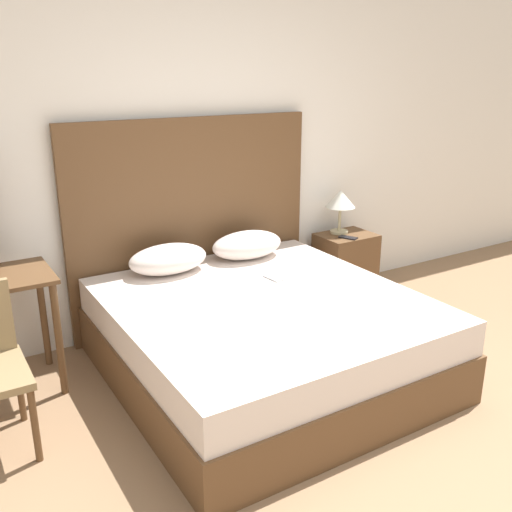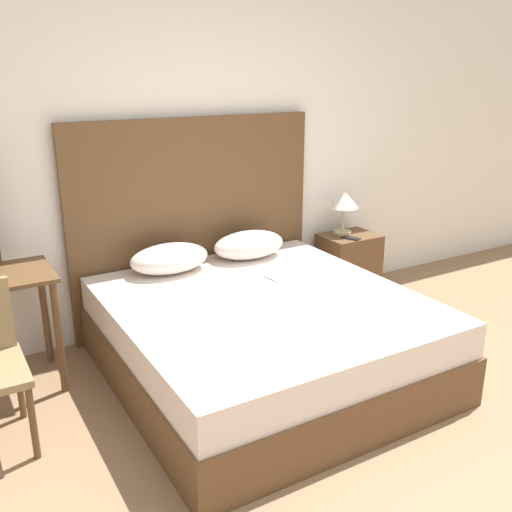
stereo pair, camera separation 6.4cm
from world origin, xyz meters
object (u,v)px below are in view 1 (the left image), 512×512
at_px(phone_on_bed, 274,278).
at_px(bed, 264,337).
at_px(table_lamp, 340,201).
at_px(nightstand, 345,265).
at_px(phone_on_nightstand, 348,238).

bearing_deg(phone_on_bed, bed, -132.72).
distance_m(phone_on_bed, table_lamp, 1.23).
distance_m(nightstand, phone_on_nightstand, 0.30).
distance_m(bed, nightstand, 1.52).
height_order(nightstand, table_lamp, table_lamp).
bearing_deg(phone_on_nightstand, bed, -151.42).
height_order(bed, nightstand, nightstand).
bearing_deg(table_lamp, phone_on_bed, -150.89).
relative_size(table_lamp, phone_on_nightstand, 2.23).
bearing_deg(phone_on_nightstand, phone_on_bed, -157.38).
height_order(bed, phone_on_bed, phone_on_bed).
bearing_deg(nightstand, phone_on_nightstand, -124.03).
xyz_separation_m(phone_on_bed, table_lamp, (1.05, 0.58, 0.30)).
distance_m(phone_on_bed, nightstand, 1.21).
height_order(table_lamp, phone_on_nightstand, table_lamp).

